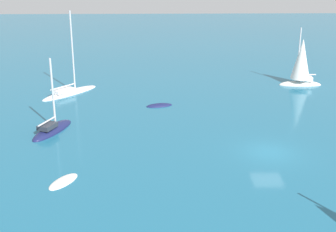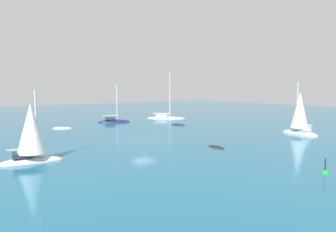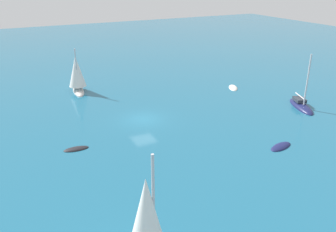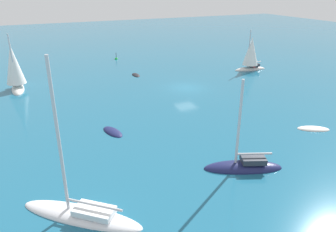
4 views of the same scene
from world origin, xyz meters
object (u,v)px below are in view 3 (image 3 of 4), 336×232
at_px(dinghy, 76,149).
at_px(sailboat, 301,106).
at_px(tender, 233,88).
at_px(ketch, 77,77).
at_px(rib, 281,147).
at_px(ketch_1, 146,230).

relative_size(dinghy, sailboat, 0.33).
bearing_deg(tender, sailboat, -134.47).
bearing_deg(tender, ketch, 96.98).
height_order(ketch, sailboat, sailboat).
bearing_deg(ketch, sailboat, 58.43).
height_order(dinghy, rib, rib).
bearing_deg(sailboat, ketch, -106.14).
distance_m(ketch, ketch_1, 32.39).
relative_size(ketch, rib, 2.18).
distance_m(sailboat, tender, 10.15).
relative_size(ketch, ketch_1, 0.88).
bearing_deg(dinghy, rib, 158.15).
relative_size(rib, ketch_1, 0.40).
xyz_separation_m(dinghy, ketch_1, (0.38, -15.44, 2.37)).
relative_size(dinghy, tender, 0.77).
distance_m(dinghy, rib, 18.89).
height_order(dinghy, tender, tender).
relative_size(dinghy, rib, 0.80).
bearing_deg(rib, dinghy, 140.55).
bearing_deg(ketch_1, rib, 24.57).
height_order(dinghy, ketch_1, ketch_1).
bearing_deg(sailboat, dinghy, -70.25).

